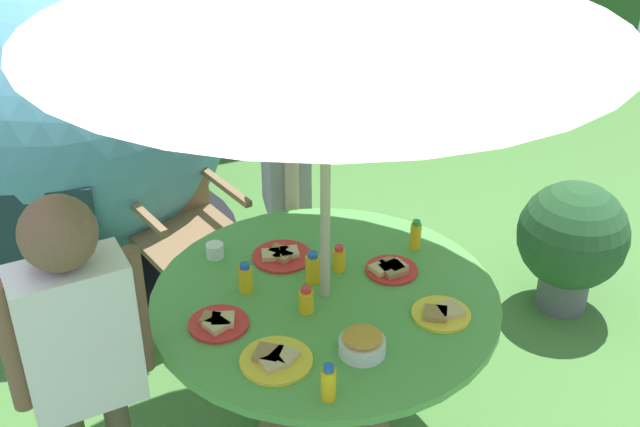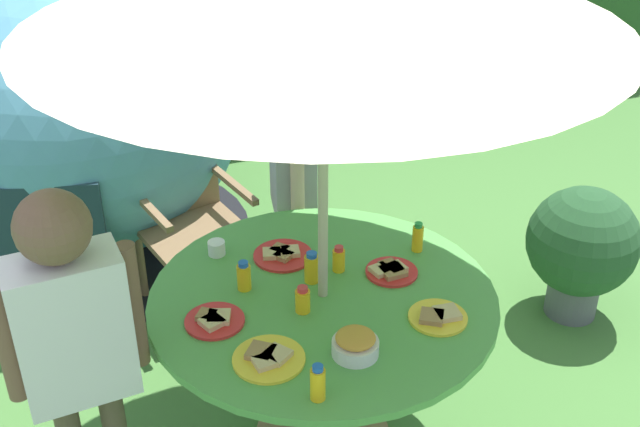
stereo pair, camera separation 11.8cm
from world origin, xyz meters
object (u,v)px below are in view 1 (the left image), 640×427
at_px(snack_bowl, 362,343).
at_px(cup_near, 215,251).
at_px(child_in_white_shirt, 78,336).
at_px(juice_bottle_mid_right, 313,268).
at_px(plate_front_edge, 218,323).
at_px(juice_bottle_center_front, 328,383).
at_px(child_in_grey_shirt, 285,165).
at_px(plate_far_right, 276,359).
at_px(wooden_chair, 176,210).
at_px(juice_bottle_spot_a, 339,259).
at_px(garden_table, 325,329).
at_px(plate_mid_left, 391,269).
at_px(juice_bottle_far_left, 306,300).
at_px(juice_bottle_near_left, 245,278).
at_px(juice_bottle_back_edge, 416,235).
at_px(dome_tent, 55,117).
at_px(potted_plant, 572,239).
at_px(plate_near_right, 442,313).
at_px(plate_center_back, 282,255).

distance_m(snack_bowl, cup_near, 0.82).
bearing_deg(child_in_white_shirt, juice_bottle_mid_right, 6.29).
distance_m(snack_bowl, plate_front_edge, 0.52).
distance_m(juice_bottle_center_front, cup_near, 0.93).
relative_size(child_in_grey_shirt, plate_far_right, 5.31).
distance_m(wooden_chair, juice_bottle_spot_a, 1.18).
relative_size(garden_table, plate_mid_left, 6.40).
bearing_deg(juice_bottle_center_front, juice_bottle_far_left, 76.29).
bearing_deg(plate_far_right, juice_bottle_far_left, 47.35).
bearing_deg(plate_far_right, juice_bottle_spot_a, 44.68).
xyz_separation_m(juice_bottle_mid_right, juice_bottle_spot_a, (0.12, 0.03, -0.01)).
bearing_deg(plate_front_edge, juice_bottle_near_left, 45.74).
height_order(juice_bottle_back_edge, juice_bottle_spot_a, juice_bottle_back_edge).
bearing_deg(dome_tent, child_in_white_shirt, -80.82).
distance_m(snack_bowl, plate_mid_left, 0.50).
xyz_separation_m(child_in_grey_shirt, cup_near, (-0.49, -0.49, -0.06)).
bearing_deg(wooden_chair, dome_tent, 106.83).
xyz_separation_m(potted_plant, plate_near_right, (-1.17, -0.66, 0.35)).
bearing_deg(wooden_chair, child_in_grey_shirt, -46.81).
xyz_separation_m(snack_bowl, plate_front_edge, (-0.40, 0.33, -0.03)).
relative_size(plate_near_right, plate_front_edge, 0.99).
bearing_deg(juice_bottle_back_edge, plate_far_right, -150.53).
bearing_deg(cup_near, garden_table, -53.64).
height_order(child_in_grey_shirt, juice_bottle_near_left, child_in_grey_shirt).
distance_m(plate_front_edge, juice_bottle_mid_right, 0.43).
relative_size(juice_bottle_spot_a, cup_near, 1.55).
distance_m(child_in_grey_shirt, juice_bottle_near_left, 0.88).
distance_m(plate_near_right, plate_mid_left, 0.32).
bearing_deg(plate_front_edge, wooden_chair, 83.21).
height_order(plate_mid_left, juice_bottle_spot_a, juice_bottle_spot_a).
bearing_deg(juice_bottle_back_edge, snack_bowl, -133.86).
bearing_deg(plate_far_right, wooden_chair, 88.91).
bearing_deg(plate_mid_left, snack_bowl, -128.86).
height_order(plate_near_right, plate_far_right, same).
relative_size(child_in_grey_shirt, plate_front_edge, 6.07).
xyz_separation_m(dome_tent, potted_plant, (2.22, -1.62, -0.40)).
relative_size(garden_table, juice_bottle_near_left, 10.91).
bearing_deg(dome_tent, juice_bottle_far_left, -59.24).
bearing_deg(wooden_chair, juice_bottle_spot_a, -82.92).
bearing_deg(plate_mid_left, garden_table, -173.01).
distance_m(plate_near_right, juice_bottle_spot_a, 0.47).
relative_size(plate_far_right, juice_bottle_back_edge, 1.92).
bearing_deg(child_in_white_shirt, garden_table, 0.00).
height_order(child_in_white_shirt, plate_center_back, child_in_white_shirt).
relative_size(dome_tent, plate_far_right, 9.32).
distance_m(plate_front_edge, juice_bottle_spot_a, 0.56).
height_order(plate_front_edge, juice_bottle_spot_a, juice_bottle_spot_a).
relative_size(plate_mid_left, juice_bottle_near_left, 1.70).
bearing_deg(dome_tent, cup_near, -61.11).
xyz_separation_m(wooden_chair, plate_near_right, (0.61, -1.50, 0.22)).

